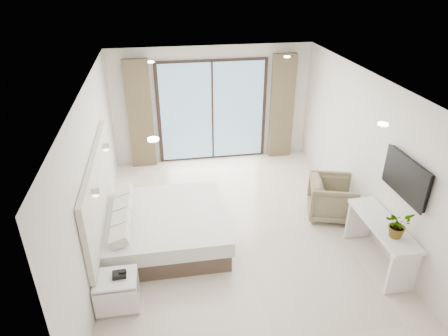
# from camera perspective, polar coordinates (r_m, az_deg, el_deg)

# --- Properties ---
(ground) EXTENTS (6.20, 6.20, 0.00)m
(ground) POSITION_cam_1_polar(r_m,az_deg,el_deg) (7.28, 1.91, -9.07)
(ground) COLOR beige
(ground) RESTS_ON ground
(room_shell) EXTENTS (4.62, 6.22, 2.72)m
(room_shell) POSITION_cam_1_polar(r_m,az_deg,el_deg) (7.07, -0.63, 4.60)
(room_shell) COLOR silver
(room_shell) RESTS_ON ground
(bed) EXTENTS (2.04, 1.94, 0.71)m
(bed) POSITION_cam_1_polar(r_m,az_deg,el_deg) (6.95, -8.53, -8.38)
(bed) COLOR brown
(bed) RESTS_ON ground
(nightstand) EXTENTS (0.58, 0.47, 0.52)m
(nightstand) POSITION_cam_1_polar(r_m,az_deg,el_deg) (5.97, -15.00, -16.76)
(nightstand) COLOR white
(nightstand) RESTS_ON ground
(phone) EXTENTS (0.19, 0.15, 0.06)m
(phone) POSITION_cam_1_polar(r_m,az_deg,el_deg) (5.77, -14.75, -14.52)
(phone) COLOR black
(phone) RESTS_ON nightstand
(console_desk) EXTENTS (0.46, 1.49, 0.77)m
(console_desk) POSITION_cam_1_polar(r_m,az_deg,el_deg) (6.75, 21.51, -8.80)
(console_desk) COLOR white
(console_desk) RESTS_ON ground
(plant) EXTENTS (0.49, 0.51, 0.32)m
(plant) POSITION_cam_1_polar(r_m,az_deg,el_deg) (6.33, 23.49, -7.73)
(plant) COLOR #33662D
(plant) RESTS_ON console_desk
(armchair) EXTENTS (0.98, 1.02, 0.85)m
(armchair) POSITION_cam_1_polar(r_m,az_deg,el_deg) (7.74, 15.20, -3.90)
(armchair) COLOR #827655
(armchair) RESTS_ON ground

